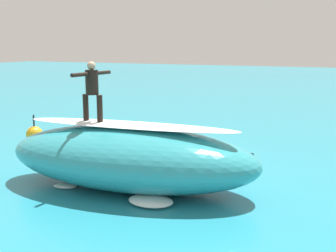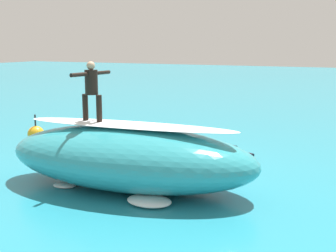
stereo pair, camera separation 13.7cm
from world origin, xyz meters
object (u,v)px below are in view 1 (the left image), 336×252
at_px(surfboard_paddling, 225,153).
at_px(buoy_marker, 35,134).
at_px(surfer_riding, 92,87).
at_px(surfboard_riding, 93,123).
at_px(surfer_paddling, 228,148).

height_order(surfboard_paddling, buoy_marker, buoy_marker).
distance_m(surfer_riding, surfboard_paddling, 5.45).
bearing_deg(surfboard_riding, surfboard_paddling, -110.68).
height_order(surfboard_paddling, surfer_paddling, surfer_paddling).
bearing_deg(surfer_paddling, surfer_riding, 85.90).
bearing_deg(buoy_marker, surfer_riding, 147.31).
distance_m(surfboard_riding, buoy_marker, 5.80).
bearing_deg(surfer_paddling, surfboard_paddling, 0.00).
xyz_separation_m(surfboard_paddling, buoy_marker, (6.87, 1.32, 0.26)).
bearing_deg(surfboard_paddling, surfboard_riding, 87.34).
distance_m(surfer_paddling, buoy_marker, 7.10).
bearing_deg(surfer_paddling, surfboard_riding, 85.90).
relative_size(surfboard_paddling, surfer_paddling, 1.41).
relative_size(surfboard_riding, buoy_marker, 1.99).
distance_m(surfboard_riding, surfer_paddling, 5.06).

